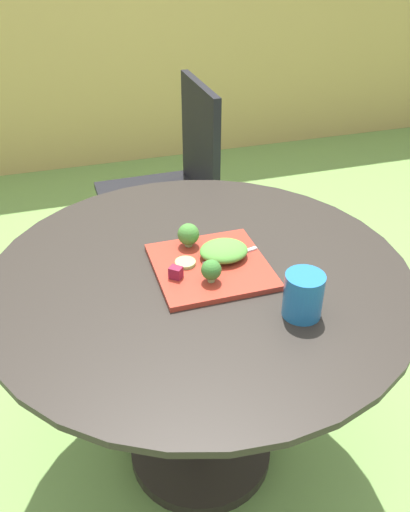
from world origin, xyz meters
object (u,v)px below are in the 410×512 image
at_px(patio_chair, 175,177).
at_px(salad_plate, 210,266).
at_px(drinking_glass, 303,297).
at_px(fork, 226,258).

xyz_separation_m(patio_chair, salad_plate, (-0.14, -0.92, 0.19)).
xyz_separation_m(drinking_glass, fork, (-0.09, 0.24, -0.03)).
distance_m(patio_chair, salad_plate, 0.95).
relative_size(patio_chair, salad_plate, 3.27).
bearing_deg(salad_plate, fork, 14.81).
relative_size(salad_plate, fork, 1.79).
distance_m(drinking_glass, fork, 0.26).
bearing_deg(salad_plate, patio_chair, 81.35).
bearing_deg(fork, drinking_glass, -68.53).
bearing_deg(salad_plate, drinking_glass, -58.86).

